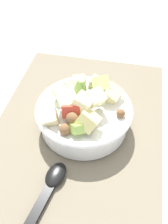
# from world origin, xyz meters

# --- Properties ---
(ground_plane) EXTENTS (2.40, 2.40, 0.00)m
(ground_plane) POSITION_xyz_m (0.00, 0.00, 0.00)
(ground_plane) COLOR silver
(placemat) EXTENTS (0.50, 0.38, 0.01)m
(placemat) POSITION_xyz_m (0.00, 0.00, 0.00)
(placemat) COLOR #756B56
(placemat) RESTS_ON ground_plane
(salad_bowl) EXTENTS (0.21, 0.21, 0.11)m
(salad_bowl) POSITION_xyz_m (0.01, 0.01, 0.04)
(salad_bowl) COLOR white
(salad_bowl) RESTS_ON placemat
(serving_spoon) EXTENTS (0.19, 0.06, 0.01)m
(serving_spoon) POSITION_xyz_m (0.18, -0.02, 0.01)
(serving_spoon) COLOR black
(serving_spoon) RESTS_ON placemat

